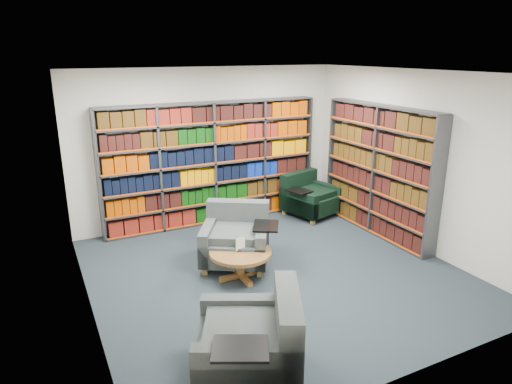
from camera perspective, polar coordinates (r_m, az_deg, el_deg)
name	(u,v)px	position (r m, az deg, el deg)	size (l,w,h in m)	color
room_shell	(276,179)	(6.18, 2.49, 1.62)	(5.02, 5.02, 2.82)	black
bookshelf_back	(213,164)	(8.32, -5.39, 3.51)	(4.00, 0.28, 2.20)	#47494F
bookshelf_right	(378,171)	(8.06, 15.06, 2.55)	(0.28, 2.50, 2.20)	#47494F
chair_teal_left	(236,239)	(6.91, -2.47, -5.90)	(1.31, 1.31, 0.87)	#001633
chair_green_right	(308,198)	(8.92, 6.51, -0.74)	(1.15, 1.09, 0.80)	black
chair_teal_front	(258,344)	(4.63, 0.21, -18.50)	(1.32, 1.33, 0.90)	#001633
coffee_table	(240,256)	(6.41, -1.95, -8.05)	(0.87, 0.87, 0.61)	olive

